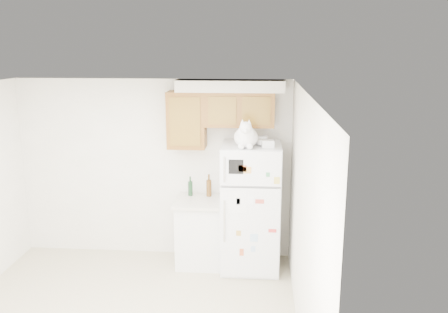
# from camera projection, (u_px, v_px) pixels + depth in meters

# --- Properties ---
(room_shell) EXTENTS (3.84, 4.04, 2.52)m
(room_shell) POSITION_uv_depth(u_px,v_px,m) (127.00, 173.00, 4.82)
(room_shell) COLOR white
(room_shell) RESTS_ON ground_plane
(refrigerator) EXTENTS (0.76, 0.78, 1.70)m
(refrigerator) POSITION_uv_depth(u_px,v_px,m) (251.00, 208.00, 6.24)
(refrigerator) COLOR white
(refrigerator) RESTS_ON ground_plane
(base_counter) EXTENTS (0.64, 0.64, 0.92)m
(base_counter) POSITION_uv_depth(u_px,v_px,m) (200.00, 231.00, 6.45)
(base_counter) COLOR white
(base_counter) RESTS_ON ground_plane
(cat) EXTENTS (0.37, 0.54, 0.38)m
(cat) POSITION_uv_depth(u_px,v_px,m) (246.00, 136.00, 5.85)
(cat) COLOR white
(cat) RESTS_ON refrigerator
(storage_box_back) EXTENTS (0.19, 0.14, 0.10)m
(storage_box_back) POSITION_uv_depth(u_px,v_px,m) (260.00, 140.00, 6.11)
(storage_box_back) COLOR white
(storage_box_back) RESTS_ON refrigerator
(storage_box_front) EXTENTS (0.16, 0.13, 0.09)m
(storage_box_front) POSITION_uv_depth(u_px,v_px,m) (268.00, 144.00, 5.88)
(storage_box_front) COLOR white
(storage_box_front) RESTS_ON refrigerator
(bottle_green) EXTENTS (0.06, 0.06, 0.27)m
(bottle_green) POSITION_uv_depth(u_px,v_px,m) (190.00, 186.00, 6.49)
(bottle_green) COLOR #19381E
(bottle_green) RESTS_ON base_counter
(bottle_amber) EXTENTS (0.07, 0.07, 0.31)m
(bottle_amber) POSITION_uv_depth(u_px,v_px,m) (209.00, 185.00, 6.46)
(bottle_amber) COLOR #593814
(bottle_amber) RESTS_ON base_counter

